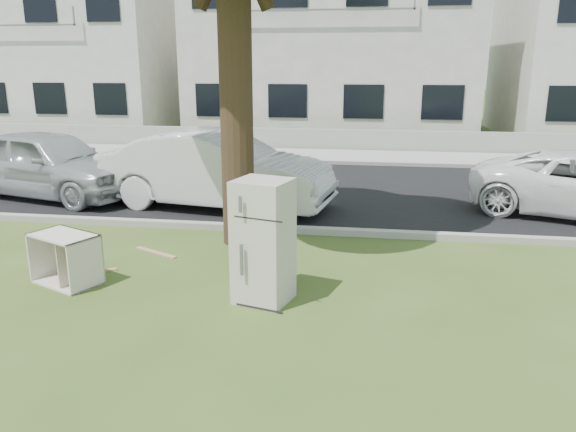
# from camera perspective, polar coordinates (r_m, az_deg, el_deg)

# --- Properties ---
(ground) EXTENTS (120.00, 120.00, 0.00)m
(ground) POSITION_cam_1_polar(r_m,az_deg,el_deg) (7.92, -5.16, -6.74)
(ground) COLOR #3A4F1C
(road) EXTENTS (120.00, 7.00, 0.01)m
(road) POSITION_cam_1_polar(r_m,az_deg,el_deg) (13.57, 0.86, 2.75)
(road) COLOR black
(road) RESTS_ON ground
(kerb_near) EXTENTS (120.00, 0.18, 0.12)m
(kerb_near) POSITION_cam_1_polar(r_m,az_deg,el_deg) (10.18, -1.89, -1.61)
(kerb_near) COLOR gray
(kerb_near) RESTS_ON ground
(kerb_far) EXTENTS (120.00, 0.18, 0.12)m
(kerb_far) POSITION_cam_1_polar(r_m,az_deg,el_deg) (17.02, 2.52, 5.32)
(kerb_far) COLOR gray
(kerb_far) RESTS_ON ground
(sidewalk) EXTENTS (120.00, 2.80, 0.01)m
(sidewalk) POSITION_cam_1_polar(r_m,az_deg,el_deg) (18.44, 3.01, 6.11)
(sidewalk) COLOR gray
(sidewalk) RESTS_ON ground
(low_wall) EXTENTS (120.00, 0.15, 0.70)m
(low_wall) POSITION_cam_1_polar(r_m,az_deg,el_deg) (19.97, 3.50, 7.81)
(low_wall) COLOR gray
(low_wall) RESTS_ON ground
(townhouse_left) EXTENTS (10.20, 8.16, 7.04)m
(townhouse_left) POSITION_cam_1_polar(r_m,az_deg,el_deg) (28.23, -21.36, 15.51)
(townhouse_left) COLOR silver
(townhouse_left) RESTS_ON ground
(townhouse_center) EXTENTS (11.22, 8.16, 7.44)m
(townhouse_center) POSITION_cam_1_polar(r_m,az_deg,el_deg) (24.69, 4.75, 17.09)
(townhouse_center) COLOR silver
(townhouse_center) RESTS_ON ground
(fridge) EXTENTS (0.79, 0.76, 1.58)m
(fridge) POSITION_cam_1_polar(r_m,az_deg,el_deg) (7.07, -2.53, -2.61)
(fridge) COLOR beige
(fridge) RESTS_ON ground
(cabinet) EXTENTS (1.06, 0.89, 0.71)m
(cabinet) POSITION_cam_1_polar(r_m,az_deg,el_deg) (8.34, -21.64, -4.07)
(cabinet) COLOR beige
(cabinet) RESTS_ON ground
(plank_a) EXTENTS (0.95, 0.54, 0.02)m
(plank_a) POSITION_cam_1_polar(r_m,az_deg,el_deg) (8.74, -20.38, -5.45)
(plank_a) COLOR tan
(plank_a) RESTS_ON ground
(plank_b) EXTENTS (0.83, 0.47, 0.02)m
(plank_b) POSITION_cam_1_polar(r_m,az_deg,el_deg) (9.30, -13.29, -3.62)
(plank_b) COLOR tan
(plank_b) RESTS_ON ground
(plank_c) EXTENTS (0.34, 0.86, 0.02)m
(plank_c) POSITION_cam_1_polar(r_m,az_deg,el_deg) (10.03, -20.75, -2.82)
(plank_c) COLOR tan
(plank_c) RESTS_ON ground
(car_center) EXTENTS (5.05, 2.44, 1.59)m
(car_center) POSITION_cam_1_polar(r_m,az_deg,el_deg) (11.81, -7.24, 4.65)
(car_center) COLOR silver
(car_center) RESTS_ON ground
(car_left) EXTENTS (4.83, 2.91, 1.54)m
(car_left) POSITION_cam_1_polar(r_m,az_deg,el_deg) (13.77, -23.15, 4.94)
(car_left) COLOR #A6AAAD
(car_left) RESTS_ON ground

